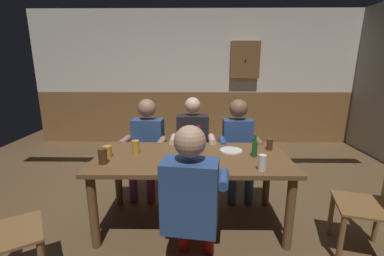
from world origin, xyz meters
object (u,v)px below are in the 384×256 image
at_px(person_0, 147,142).
at_px(pint_glass_1, 107,152).
at_px(table_candle, 190,141).
at_px(person_2, 238,143).
at_px(plate_0, 231,151).
at_px(pint_glass_0, 270,144).
at_px(person_3, 192,196).
at_px(pint_glass_2, 136,147).
at_px(wall_dart_cabinet, 245,60).
at_px(pint_glass_3, 262,163).
at_px(pint_glass_4, 103,156).
at_px(person_1, 193,142).
at_px(dining_table, 192,165).
at_px(chair_empty_near_left, 376,204).
at_px(bottle_1, 199,142).
at_px(bottle_0, 255,148).

xyz_separation_m(person_0, pint_glass_1, (-0.24, -0.72, 0.13)).
xyz_separation_m(table_candle, pint_glass_1, (-0.79, -0.42, 0.02)).
bearing_deg(person_2, person_0, -0.73).
bearing_deg(plate_0, pint_glass_0, 6.73).
xyz_separation_m(person_3, pint_glass_2, (-0.57, 0.75, 0.13)).
distance_m(table_candle, wall_dart_cabinet, 2.80).
relative_size(pint_glass_0, pint_glass_2, 0.85).
relative_size(table_candle, pint_glass_3, 0.57).
distance_m(person_0, pint_glass_0, 1.47).
xyz_separation_m(table_candle, pint_glass_0, (0.84, -0.17, 0.02)).
xyz_separation_m(pint_glass_1, pint_glass_4, (0.01, -0.17, 0.01)).
xyz_separation_m(pint_glass_0, pint_glass_1, (-1.63, -0.24, -0.00)).
bearing_deg(wall_dart_cabinet, person_1, -114.90).
distance_m(dining_table, person_2, 0.88).
relative_size(chair_empty_near_left, pint_glass_0, 7.39).
bearing_deg(wall_dart_cabinet, person_0, -126.18).
distance_m(pint_glass_1, pint_glass_2, 0.27).
bearing_deg(person_0, bottle_1, 143.34).
bearing_deg(pint_glass_2, table_candle, 30.77).
height_order(person_0, plate_0, person_0).
bearing_deg(wall_dart_cabinet, table_candle, -112.55).
bearing_deg(person_1, table_candle, 84.78).
bearing_deg(chair_empty_near_left, plate_0, 78.46).
bearing_deg(pint_glass_1, bottle_1, 9.51).
xyz_separation_m(person_3, plate_0, (0.40, 0.84, 0.07)).
xyz_separation_m(plate_0, pint_glass_1, (-1.22, -0.20, 0.05)).
xyz_separation_m(dining_table, bottle_1, (0.07, 0.11, 0.21)).
relative_size(plate_0, pint_glass_0, 1.95).
bearing_deg(bottle_0, person_2, 93.79).
distance_m(person_1, pint_glass_3, 1.20).
distance_m(dining_table, person_3, 0.69).
height_order(table_candle, bottle_0, bottle_0).
xyz_separation_m(person_2, table_candle, (-0.59, -0.30, 0.11)).
bearing_deg(pint_glass_4, plate_0, 16.69).
height_order(bottle_0, pint_glass_2, bottle_0).
distance_m(plate_0, pint_glass_2, 0.97).
height_order(pint_glass_0, pint_glass_1, pint_glass_0).
bearing_deg(table_candle, pint_glass_3, -49.09).
relative_size(table_candle, pint_glass_2, 0.57).
bearing_deg(dining_table, pint_glass_4, -165.48).
relative_size(plate_0, pint_glass_3, 1.67).
distance_m(person_0, table_candle, 0.64).
relative_size(person_0, person_1, 0.98).
height_order(chair_empty_near_left, pint_glass_1, chair_empty_near_left).
relative_size(person_3, bottle_1, 4.38).
height_order(pint_glass_2, pint_glass_3, pint_glass_2).
distance_m(person_3, pint_glass_2, 0.95).
bearing_deg(wall_dart_cabinet, person_3, -105.64).
bearing_deg(chair_empty_near_left, person_2, 57.22).
xyz_separation_m(table_candle, bottle_1, (0.09, -0.27, 0.07)).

